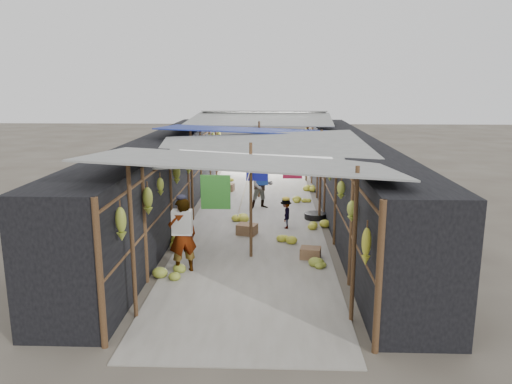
# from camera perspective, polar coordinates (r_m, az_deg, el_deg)

# --- Properties ---
(ground) EXTENTS (80.00, 80.00, 0.00)m
(ground) POSITION_cam_1_polar(r_m,az_deg,el_deg) (8.61, -1.52, -14.26)
(ground) COLOR #6B6356
(ground) RESTS_ON ground
(aisle_slab) EXTENTS (3.60, 16.00, 0.02)m
(aisle_slab) POSITION_cam_1_polar(r_m,az_deg,el_deg) (14.70, 0.05, -2.78)
(aisle_slab) COLOR #9E998E
(aisle_slab) RESTS_ON ground
(stall_left) EXTENTS (1.40, 15.00, 2.30)m
(stall_left) POSITION_cam_1_polar(r_m,az_deg,el_deg) (14.79, -10.47, 1.63)
(stall_left) COLOR black
(stall_left) RESTS_ON ground
(stall_right) EXTENTS (1.40, 15.00, 2.30)m
(stall_right) POSITION_cam_1_polar(r_m,az_deg,el_deg) (14.60, 10.70, 1.49)
(stall_right) COLOR black
(stall_right) RESTS_ON ground
(crate_near) EXTENTS (0.58, 0.52, 0.29)m
(crate_near) POSITION_cam_1_polar(r_m,az_deg,el_deg) (12.91, -1.03, -4.32)
(crate_near) COLOR #836143
(crate_near) RESTS_ON ground
(crate_mid) EXTENTS (0.50, 0.43, 0.27)m
(crate_mid) POSITION_cam_1_polar(r_m,az_deg,el_deg) (11.27, 6.24, -6.98)
(crate_mid) COLOR #836143
(crate_mid) RESTS_ON ground
(crate_back) EXTENTS (0.50, 0.43, 0.29)m
(crate_back) POSITION_cam_1_polar(r_m,az_deg,el_deg) (18.07, -3.25, 0.52)
(crate_back) COLOR #836143
(crate_back) RESTS_ON ground
(black_basin) EXTENTS (0.62, 0.62, 0.18)m
(black_basin) POSITION_cam_1_polar(r_m,az_deg,el_deg) (14.48, 6.76, -2.77)
(black_basin) COLOR black
(black_basin) RESTS_ON ground
(vendor_elderly) EXTENTS (0.68, 0.59, 1.59)m
(vendor_elderly) POSITION_cam_1_polar(r_m,az_deg,el_deg) (10.36, -8.40, -4.95)
(vendor_elderly) COLOR silver
(vendor_elderly) RESTS_ON ground
(shopper_blue) EXTENTS (0.83, 0.71, 1.47)m
(shopper_blue) POSITION_cam_1_polar(r_m,az_deg,el_deg) (15.47, 0.65, 0.75)
(shopper_blue) COLOR #1F449D
(shopper_blue) RESTS_ON ground
(vendor_seated) EXTENTS (0.33, 0.54, 0.82)m
(vendor_seated) POSITION_cam_1_polar(r_m,az_deg,el_deg) (13.41, 3.42, -2.52)
(vendor_seated) COLOR #514D46
(vendor_seated) RESTS_ON ground
(market_canopy) EXTENTS (5.62, 15.20, 2.77)m
(market_canopy) POSITION_cam_1_polar(r_m,az_deg,el_deg) (14.59, 0.21, 6.68)
(market_canopy) COLOR brown
(market_canopy) RESTS_ON ground
(hanging_bananas) EXTENTS (3.96, 14.33, 0.86)m
(hanging_bananas) POSITION_cam_1_polar(r_m,az_deg,el_deg) (14.32, -0.81, 3.68)
(hanging_bananas) COLOR olive
(hanging_bananas) RESTS_ON ground
(floor_bananas) EXTENTS (3.99, 10.25, 0.34)m
(floor_bananas) POSITION_cam_1_polar(r_m,az_deg,el_deg) (14.34, -0.25, -2.57)
(floor_bananas) COLOR olive
(floor_bananas) RESTS_ON ground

